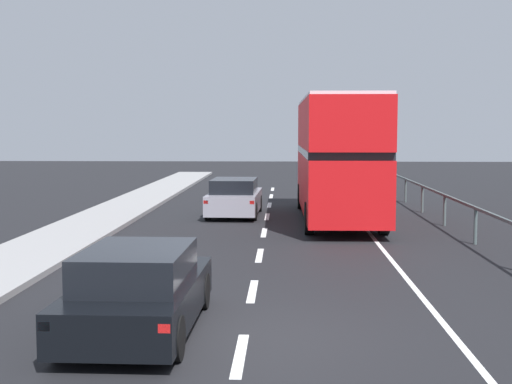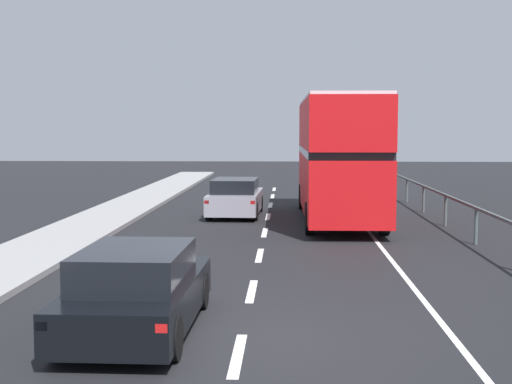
# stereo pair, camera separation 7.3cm
# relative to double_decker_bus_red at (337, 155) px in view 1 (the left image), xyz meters

# --- Properties ---
(ground_plane) EXTENTS (74.72, 120.00, 0.10)m
(ground_plane) POSITION_rel_double_decker_bus_red_xyz_m (-2.48, -14.14, -2.34)
(ground_plane) COLOR black
(lane_paint_markings) EXTENTS (3.40, 46.00, 0.01)m
(lane_paint_markings) POSITION_rel_double_decker_bus_red_xyz_m (-0.48, -5.91, -2.29)
(lane_paint_markings) COLOR silver
(lane_paint_markings) RESTS_ON ground
(bridge_side_railing) EXTENTS (0.10, 42.00, 1.06)m
(bridge_side_railing) POSITION_rel_double_decker_bus_red_xyz_m (3.48, -5.14, -1.42)
(bridge_side_railing) COLOR #475455
(bridge_side_railing) RESTS_ON ground
(double_decker_bus_red) EXTENTS (2.62, 10.07, 4.28)m
(double_decker_bus_red) POSITION_rel_double_decker_bus_red_xyz_m (0.00, 0.00, 0.00)
(double_decker_bus_red) COLOR red
(double_decker_bus_red) RESTS_ON ground
(hatchback_car_near) EXTENTS (1.87, 4.33, 1.36)m
(hatchback_car_near) POSITION_rel_double_decker_bus_red_xyz_m (-4.15, -14.01, -1.64)
(hatchback_car_near) COLOR black
(hatchback_car_near) RESTS_ON ground
(sedan_car_ahead) EXTENTS (1.93, 4.20, 1.39)m
(sedan_car_ahead) POSITION_rel_double_decker_bus_red_xyz_m (-3.70, 1.15, -1.62)
(sedan_car_ahead) COLOR gray
(sedan_car_ahead) RESTS_ON ground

